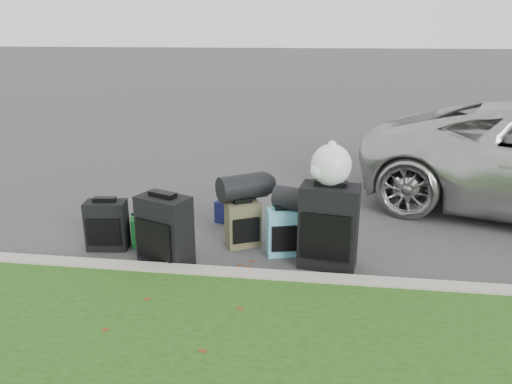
# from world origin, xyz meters

# --- Properties ---
(ground) EXTENTS (120.00, 120.00, 0.00)m
(ground) POSITION_xyz_m (0.00, 0.00, 0.00)
(ground) COLOR #383535
(ground) RESTS_ON ground
(curb) EXTENTS (120.00, 0.18, 0.15)m
(curb) POSITION_xyz_m (0.00, -1.00, 0.07)
(curb) COLOR #9E937F
(curb) RESTS_ON ground
(suitcase_small_black) EXTENTS (0.47, 0.30, 0.55)m
(suitcase_small_black) POSITION_xyz_m (-1.68, -0.35, 0.27)
(suitcase_small_black) COLOR black
(suitcase_small_black) RESTS_ON ground
(suitcase_large_black_left) EXTENTS (0.60, 0.49, 0.75)m
(suitcase_large_black_left) POSITION_xyz_m (-0.91, -0.67, 0.37)
(suitcase_large_black_left) COLOR black
(suitcase_large_black_left) RESTS_ON ground
(suitcase_olive) EXTENTS (0.43, 0.37, 0.51)m
(suitcase_olive) POSITION_xyz_m (-0.21, -0.07, 0.25)
(suitcase_olive) COLOR #433F28
(suitcase_olive) RESTS_ON ground
(suitcase_teal) EXTENTS (0.40, 0.30, 0.51)m
(suitcase_teal) POSITION_xyz_m (0.26, -0.24, 0.26)
(suitcase_teal) COLOR teal
(suitcase_teal) RESTS_ON ground
(suitcase_large_black_right) EXTENTS (0.62, 0.43, 0.86)m
(suitcase_large_black_right) POSITION_xyz_m (0.73, -0.44, 0.43)
(suitcase_large_black_right) COLOR black
(suitcase_large_black_right) RESTS_ON ground
(tote_green) EXTENTS (0.35, 0.32, 0.33)m
(tote_green) POSITION_xyz_m (-1.32, -0.19, 0.16)
(tote_green) COLOR #1C812E
(tote_green) RESTS_ON ground
(tote_navy) EXTENTS (0.31, 0.27, 0.28)m
(tote_navy) POSITION_xyz_m (-0.52, 0.61, 0.14)
(tote_navy) COLOR #16194D
(tote_navy) RESTS_ON ground
(duffel_left) EXTENTS (0.61, 0.55, 0.29)m
(duffel_left) POSITION_xyz_m (-0.23, 0.04, 0.65)
(duffel_left) COLOR black
(duffel_left) RESTS_ON suitcase_olive
(duffel_right) EXTENTS (0.49, 0.37, 0.24)m
(duffel_right) POSITION_xyz_m (0.37, -0.23, 0.64)
(duffel_right) COLOR black
(duffel_right) RESTS_ON suitcase_teal
(trash_bag) EXTENTS (0.40, 0.40, 0.40)m
(trash_bag) POSITION_xyz_m (0.73, -0.41, 1.06)
(trash_bag) COLOR white
(trash_bag) RESTS_ON suitcase_large_black_right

